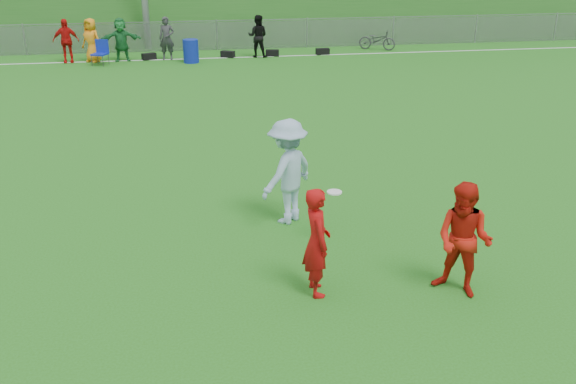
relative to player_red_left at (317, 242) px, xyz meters
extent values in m
plane|color=#276615|center=(-0.14, 0.75, -0.80)|extent=(120.00, 120.00, 0.00)
cube|color=white|center=(-0.14, 18.75, -0.80)|extent=(60.00, 0.10, 0.01)
cube|color=gray|center=(-0.14, 20.75, -0.20)|extent=(58.00, 0.02, 1.20)
cube|color=gray|center=(-0.14, 20.75, 0.45)|extent=(58.00, 0.04, 0.04)
imported|color=red|center=(-6.16, 18.75, 0.05)|extent=(1.03, 0.52, 1.69)
imported|color=orange|center=(-5.18, 18.75, 0.05)|extent=(0.99, 0.91, 1.69)
imported|color=#1E7434|center=(-4.04, 18.75, 0.05)|extent=(1.60, 0.59, 1.69)
imported|color=#303133|center=(-2.26, 18.75, 0.05)|extent=(0.66, 0.48, 1.69)
imported|color=black|center=(1.43, 18.75, 0.05)|extent=(0.98, 0.86, 1.69)
cube|color=black|center=(-3.01, 18.85, -0.67)|extent=(0.62, 0.48, 0.26)
cube|color=black|center=(0.18, 18.85, -0.67)|extent=(0.62, 0.52, 0.26)
cube|color=black|center=(2.03, 18.85, -0.67)|extent=(0.59, 0.36, 0.26)
cube|color=black|center=(4.18, 18.85, -0.67)|extent=(0.57, 0.32, 0.26)
imported|color=#A70B0B|center=(0.00, 0.00, 0.00)|extent=(0.41, 0.60, 1.60)
imported|color=red|center=(2.01, -0.35, 0.03)|extent=(1.02, 1.02, 1.67)
imported|color=#93B4CC|center=(-0.01, 2.49, 0.14)|extent=(1.36, 1.33, 1.87)
cylinder|color=silver|center=(0.60, 1.52, 0.10)|extent=(0.25, 0.25, 0.02)
cylinder|color=#0E219D|center=(-1.34, 17.95, -0.35)|extent=(0.69, 0.69, 0.90)
cube|color=#0F21A8|center=(-4.83, 17.95, -0.37)|extent=(0.69, 0.69, 0.05)
cube|color=#0F21A8|center=(-4.74, 18.19, -0.11)|extent=(0.51, 0.24, 0.53)
imported|color=#303033|center=(6.79, 19.65, -0.38)|extent=(1.68, 1.29, 0.85)
camera|label=1|loc=(-1.70, -7.84, 4.00)|focal=40.00mm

